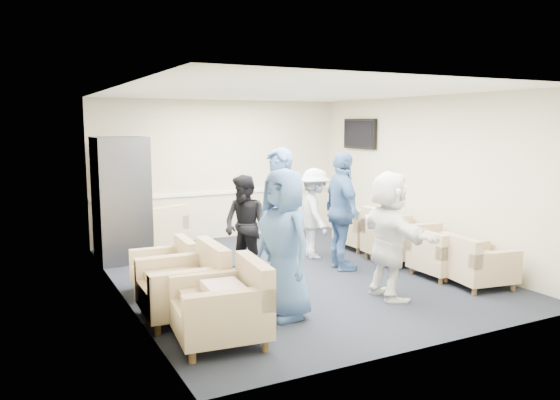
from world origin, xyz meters
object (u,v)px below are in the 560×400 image
armchair_left_mid (187,287)px  person_mid_right (342,211)px  armchair_left_far (167,270)px  vending_machine (121,199)px  armchair_right_far (360,231)px  armchair_right_midfar (397,239)px  armchair_corner (155,233)px  armchair_left_near (226,309)px  person_back_right (315,213)px  person_front_left (284,244)px  person_mid_left (278,220)px  person_front_right (389,235)px  armchair_right_midnear (440,257)px  person_back_left (245,226)px  armchair_right_near (476,265)px

armchair_left_mid → person_mid_right: 3.00m
armchair_left_far → vending_machine: bearing=-173.2°
armchair_right_far → person_mid_right: 1.64m
vending_machine → armchair_right_far: bearing=-15.6°
armchair_right_midfar → armchair_corner: bearing=58.7°
armchair_left_near → person_back_right: size_ratio=0.66×
armchair_left_far → person_front_left: (0.96, -1.56, 0.57)m
armchair_left_mid → person_mid_left: (1.42, 0.47, 0.60)m
vending_machine → person_mid_right: (2.89, -2.18, -0.10)m
armchair_right_far → person_front_right: (-1.34, -2.51, 0.51)m
person_front_right → person_mid_right: bearing=-3.0°
armchair_right_midnear → person_front_left: bearing=99.2°
person_back_right → vending_machine: bearing=79.0°
armchair_left_far → person_back_left: size_ratio=0.52×
armchair_right_midfar → person_front_right: person_front_right is taller
armchair_right_midnear → person_back_right: person_back_right is taller
person_back_left → person_mid_right: person_mid_right is taller
armchair_left_mid → vending_machine: bearing=-176.0°
person_mid_right → person_back_left: bearing=86.6°
person_front_left → person_back_right: person_front_left is taller
vending_machine → person_front_left: 3.81m
armchair_right_midfar → vending_machine: (-3.94, 2.21, 0.64)m
person_front_right → armchair_right_midnear: bearing=-64.9°
person_front_left → person_back_left: person_front_left is taller
person_mid_left → person_back_left: size_ratio=1.29×
armchair_left_mid → armchair_right_midfar: size_ratio=0.93×
person_front_left → person_back_right: 2.91m
person_front_right → vending_machine: bearing=42.4°
armchair_right_midnear → person_mid_left: person_mid_left is taller
person_front_left → vending_machine: bearing=-174.6°
armchair_left_mid → armchair_right_midfar: 3.94m
armchair_right_far → person_front_left: (-2.87, -2.52, 0.55)m
armchair_left_mid → person_back_left: 1.92m
armchair_right_midnear → armchair_corner: bearing=44.8°
person_mid_right → armchair_left_far: bearing=98.6°
armchair_right_midfar → person_mid_left: 2.52m
armchair_right_near → person_front_left: (-2.92, 0.16, 0.57)m
armchair_right_far → person_back_right: size_ratio=0.54×
armchair_right_far → armchair_left_mid: bearing=118.1°
armchair_right_far → armchair_right_midfar: bearing=177.5°
armchair_left_mid → person_front_left: 1.23m
armchair_right_midnear → person_back_right: (-1.05, 1.84, 0.46)m
vending_machine → person_back_right: bearing=-24.8°
armchair_right_midnear → person_mid_right: bearing=46.7°
armchair_left_near → armchair_right_midfar: 4.12m
armchair_right_near → person_front_right: size_ratio=0.53×
armchair_right_far → person_front_right: person_front_right is taller
armchair_right_near → armchair_right_midfar: bearing=12.6°
armchair_left_near → armchair_right_midfar: armchair_right_midfar is taller
armchair_right_far → person_back_left: bearing=105.6°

